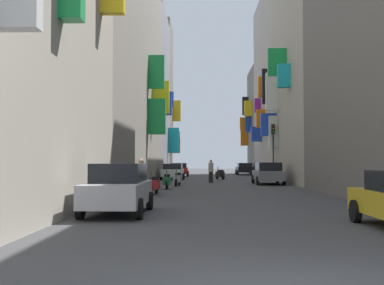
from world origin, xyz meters
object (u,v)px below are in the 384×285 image
at_px(scooter_black, 220,174).
at_px(traffic_light_near_corner, 273,143).
at_px(parked_car_black, 244,168).
at_px(parked_car_silver, 119,188).
at_px(parked_car_grey, 268,173).
at_px(pedestrian_crossing, 141,180).
at_px(pedestrian_near_left, 211,171).
at_px(parked_car_red, 179,169).
at_px(scooter_red, 154,185).
at_px(scooter_silver, 178,179).
at_px(parked_car_white, 173,171).
at_px(scooter_green, 167,181).

bearing_deg(scooter_black, traffic_light_near_corner, -45.79).
bearing_deg(parked_car_black, parked_car_silver, -100.16).
bearing_deg(parked_car_grey, scooter_black, 108.32).
bearing_deg(pedestrian_crossing, pedestrian_near_left, 79.86).
relative_size(parked_car_grey, parked_car_red, 1.11).
height_order(parked_car_silver, scooter_black, parked_car_silver).
distance_m(scooter_red, scooter_silver, 8.23).
bearing_deg(scooter_red, parked_car_white, 90.54).
bearing_deg(pedestrian_near_left, traffic_light_near_corner, 26.51).
relative_size(parked_car_red, scooter_silver, 2.05).
relative_size(parked_car_silver, parked_car_white, 0.97).
distance_m(parked_car_silver, parked_car_red, 36.56).
height_order(parked_car_red, scooter_black, parked_car_red).
relative_size(parked_car_silver, parked_car_red, 1.04).
bearing_deg(scooter_black, pedestrian_near_left, -97.97).
height_order(scooter_green, scooter_silver, same).
distance_m(parked_car_silver, parked_car_white, 28.08).
xyz_separation_m(parked_car_black, scooter_silver, (-6.64, -25.48, -0.28)).
distance_m(scooter_black, scooter_silver, 11.73).
distance_m(parked_car_black, pedestrian_near_left, 21.39).
height_order(scooter_black, scooter_green, same).
xyz_separation_m(parked_car_silver, scooter_green, (0.55, 13.44, -0.34)).
relative_size(scooter_black, scooter_silver, 0.86).
bearing_deg(parked_car_grey, parked_car_black, 89.01).
height_order(parked_car_grey, scooter_silver, parked_car_grey).
xyz_separation_m(scooter_red, traffic_light_near_corner, (8.12, 15.25, 2.64)).
bearing_deg(scooter_black, parked_car_red, 116.22).
xyz_separation_m(parked_car_silver, pedestrian_crossing, (0.16, 4.25, 0.06)).
relative_size(scooter_silver, traffic_light_near_corner, 0.43).
relative_size(parked_car_red, pedestrian_near_left, 2.35).
xyz_separation_m(parked_car_black, traffic_light_near_corner, (0.69, -18.42, 2.36)).
bearing_deg(parked_car_grey, scooter_red, -124.11).
bearing_deg(parked_car_red, scooter_red, -89.98).
distance_m(parked_car_red, parked_car_white, 8.48).
xyz_separation_m(parked_car_black, scooter_green, (-7.09, -29.15, -0.28)).
relative_size(parked_car_white, parked_car_black, 0.97).
bearing_deg(scooter_silver, scooter_red, -95.50).
xyz_separation_m(scooter_red, scooter_silver, (0.79, 8.19, 0.00)).
xyz_separation_m(parked_car_grey, parked_car_white, (-7.20, 8.79, -0.05)).
bearing_deg(pedestrian_near_left, parked_car_grey, -30.81).
bearing_deg(parked_car_silver, scooter_green, 87.65).
xyz_separation_m(scooter_silver, pedestrian_near_left, (2.27, 4.54, 0.40)).
xyz_separation_m(scooter_black, scooter_green, (-3.67, -14.96, -0.00)).
xyz_separation_m(parked_car_white, scooter_green, (0.52, -14.64, -0.28)).
height_order(parked_car_white, scooter_green, parked_car_white).
height_order(scooter_black, scooter_red, same).
xyz_separation_m(parked_car_grey, parked_car_black, (0.40, 23.30, -0.05)).
distance_m(parked_car_silver, scooter_silver, 17.15).
bearing_deg(scooter_silver, parked_car_red, 92.35).
relative_size(pedestrian_near_left, traffic_light_near_corner, 0.38).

